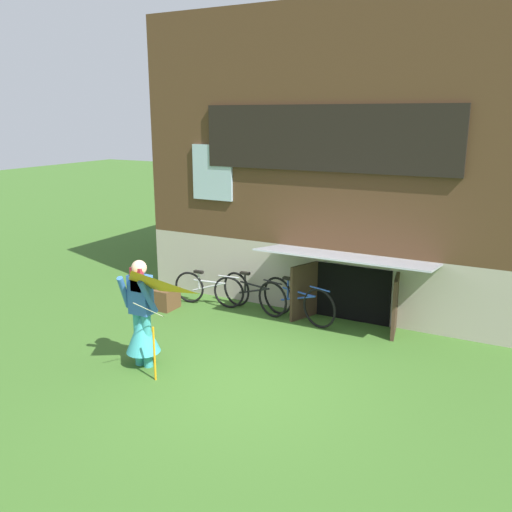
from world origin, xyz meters
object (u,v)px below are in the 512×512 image
at_px(person, 142,322).
at_px(bicycle_silver, 209,289).
at_px(bicycle_black, 254,293).
at_px(wooden_crate, 163,298).
at_px(bicycle_blue, 298,301).
at_px(kite, 133,300).

bearing_deg(person, bicycle_silver, 90.99).
distance_m(bicycle_black, wooden_crate, 1.83).
bearing_deg(bicycle_blue, person, -98.11).
bearing_deg(bicycle_blue, bicycle_silver, -161.41).
relative_size(kite, bicycle_silver, 1.02).
relative_size(person, wooden_crate, 3.03).
bearing_deg(bicycle_black, wooden_crate, -143.76).
xyz_separation_m(person, kite, (0.36, -0.58, 0.59)).
xyz_separation_m(kite, bicycle_blue, (0.96, 3.42, -0.91)).
xyz_separation_m(bicycle_blue, bicycle_silver, (-1.92, -0.06, -0.04)).
distance_m(person, bicycle_black, 2.95).
distance_m(kite, wooden_crate, 3.45).
height_order(bicycle_blue, bicycle_silver, bicycle_blue).
xyz_separation_m(kite, bicycle_black, (0.00, 3.48, -0.93)).
bearing_deg(kite, bicycle_blue, 74.35).
xyz_separation_m(bicycle_black, wooden_crate, (-1.69, -0.69, -0.16)).
xyz_separation_m(person, bicycle_blue, (1.32, 2.84, -0.32)).
height_order(kite, bicycle_silver, kite).
bearing_deg(wooden_crate, kite, -58.87).
bearing_deg(kite, bicycle_silver, 105.98).
distance_m(kite, bicycle_blue, 3.67).
bearing_deg(bicycle_blue, wooden_crate, -149.96).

